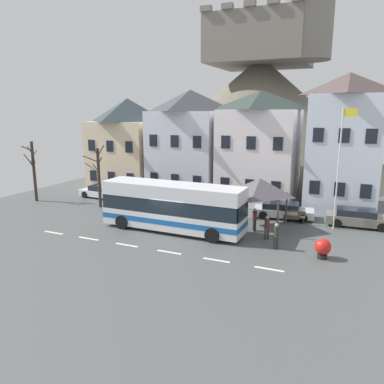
# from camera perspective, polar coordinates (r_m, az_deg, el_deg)

# --- Properties ---
(ground_plane) EXTENTS (40.00, 60.00, 0.07)m
(ground_plane) POSITION_cam_1_polar(r_m,az_deg,el_deg) (25.64, -3.48, -6.54)
(ground_plane) COLOR #4E5051
(townhouse_00) EXTENTS (6.72, 6.78, 9.55)m
(townhouse_00) POSITION_cam_1_polar(r_m,az_deg,el_deg) (40.76, -9.68, 7.28)
(townhouse_00) COLOR beige
(townhouse_00) RESTS_ON ground_plane
(townhouse_01) EXTENTS (6.67, 7.02, 10.27)m
(townhouse_01) POSITION_cam_1_polar(r_m,az_deg,el_deg) (37.38, -0.27, 7.56)
(townhouse_01) COLOR silver
(townhouse_01) RESTS_ON ground_plane
(townhouse_02) EXTENTS (6.70, 5.86, 10.04)m
(townhouse_02) POSITION_cam_1_polar(r_m,az_deg,el_deg) (34.54, 10.28, 6.77)
(townhouse_02) COLOR white
(townhouse_02) RESTS_ON ground_plane
(townhouse_03) EXTENTS (5.58, 5.25, 11.25)m
(townhouse_03) POSITION_cam_1_polar(r_m,az_deg,el_deg) (33.23, 22.36, 6.89)
(townhouse_03) COLOR silver
(townhouse_03) RESTS_ON ground_plane
(hilltop_castle) EXTENTS (35.42, 35.42, 22.17)m
(hilltop_castle) POSITION_cam_1_polar(r_m,az_deg,el_deg) (51.03, 10.29, 11.97)
(hilltop_castle) COLOR #696354
(hilltop_castle) RESTS_ON ground_plane
(transit_bus) EXTENTS (10.24, 2.68, 3.36)m
(transit_bus) POSITION_cam_1_polar(r_m,az_deg,el_deg) (25.88, -3.01, -2.37)
(transit_bus) COLOR silver
(transit_bus) RESTS_ON ground_plane
(bus_shelter) EXTENTS (3.60, 3.60, 3.61)m
(bus_shelter) POSITION_cam_1_polar(r_m,az_deg,el_deg) (26.75, 10.39, 0.77)
(bus_shelter) COLOR #473D33
(bus_shelter) RESTS_ON ground_plane
(parked_car_00) EXTENTS (4.55, 2.03, 1.44)m
(parked_car_00) POSITION_cam_1_polar(r_m,az_deg,el_deg) (32.89, -5.55, -1.00)
(parked_car_00) COLOR maroon
(parked_car_00) RESTS_ON ground_plane
(parked_car_01) EXTENTS (4.77, 2.38, 1.21)m
(parked_car_01) POSITION_cam_1_polar(r_m,az_deg,el_deg) (30.13, 13.75, -2.73)
(parked_car_01) COLOR silver
(parked_car_01) RESTS_ON ground_plane
(parked_car_02) EXTENTS (4.56, 2.04, 1.22)m
(parked_car_02) POSITION_cam_1_polar(r_m,az_deg,el_deg) (36.94, -13.54, 0.05)
(parked_car_02) COLOR silver
(parked_car_02) RESTS_ON ground_plane
(parked_car_03) EXTENTS (4.53, 2.14, 1.28)m
(parked_car_03) POSITION_cam_1_polar(r_m,az_deg,el_deg) (29.72, 24.12, -3.61)
(parked_car_03) COLOR slate
(parked_car_03) RESTS_ON ground_plane
(pedestrian_00) EXTENTS (0.32, 0.35, 1.65)m
(pedestrian_00) POSITION_cam_1_polar(r_m,az_deg,el_deg) (26.35, 9.59, -4.09)
(pedestrian_00) COLOR black
(pedestrian_00) RESTS_ON ground_plane
(pedestrian_01) EXTENTS (0.32, 0.29, 1.65)m
(pedestrian_01) POSITION_cam_1_polar(r_m,az_deg,el_deg) (23.17, 12.80, -6.43)
(pedestrian_01) COLOR #2D2D38
(pedestrian_01) RESTS_ON ground_plane
(pedestrian_02) EXTENTS (0.33, 0.33, 1.60)m
(pedestrian_02) POSITION_cam_1_polar(r_m,az_deg,el_deg) (24.77, 11.43, -5.14)
(pedestrian_02) COLOR #38332D
(pedestrian_02) RESTS_ON ground_plane
(public_bench) EXTENTS (1.59, 0.48, 0.87)m
(public_bench) POSITION_cam_1_polar(r_m,az_deg,el_deg) (29.17, 15.41, -3.59)
(public_bench) COLOR #473828
(public_bench) RESTS_ON ground_plane
(flagpole) EXTENTS (0.95, 0.10, 8.49)m
(flagpole) POSITION_cam_1_polar(r_m,az_deg,el_deg) (27.58, 21.75, 4.34)
(flagpole) COLOR silver
(flagpole) RESTS_ON ground_plane
(harbour_buoy) EXTENTS (0.93, 0.93, 1.18)m
(harbour_buoy) POSITION_cam_1_polar(r_m,az_deg,el_deg) (22.61, 19.43, -8.02)
(harbour_buoy) COLOR black
(harbour_buoy) RESTS_ON ground_plane
(bare_tree_00) EXTENTS (1.60, 1.63, 5.54)m
(bare_tree_00) POSITION_cam_1_polar(r_m,az_deg,el_deg) (37.24, -23.12, 3.11)
(bare_tree_00) COLOR #382D28
(bare_tree_00) RESTS_ON ground_plane
(bare_tree_01) EXTENTS (2.12, 1.85, 5.77)m
(bare_tree_01) POSITION_cam_1_polar(r_m,az_deg,el_deg) (33.04, -14.14, 2.51)
(bare_tree_01) COLOR #382D28
(bare_tree_01) RESTS_ON ground_plane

